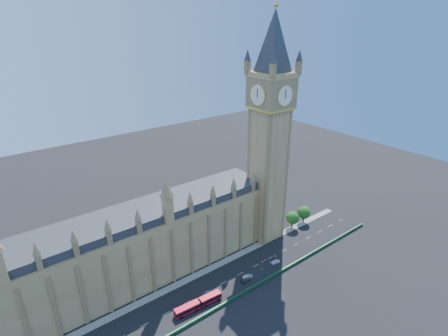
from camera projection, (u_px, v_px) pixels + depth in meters
ground at (215, 287)px, 127.05m from camera, size 400.00×400.00×0.00m
palace_westminster at (121, 252)px, 123.65m from camera, size 120.00×20.00×28.00m
elizabeth_tower at (270, 117)px, 137.49m from camera, size 20.59×20.59×105.00m
bridge_parapet at (230, 300)px, 120.25m from camera, size 160.00×0.60×1.20m
kerb_north at (200, 273)px, 133.95m from camera, size 160.00×3.00×0.16m
tree_east_near at (293, 217)px, 161.62m from camera, size 6.00×6.00×8.50m
tree_east_far at (304, 212)px, 166.12m from camera, size 6.00×6.00×8.50m
red_bus at (198, 304)px, 117.49m from camera, size 17.39×3.80×2.93m
car_grey at (246, 280)px, 129.80m from camera, size 4.18×1.98×1.38m
car_silver at (248, 276)px, 131.48m from camera, size 4.15×1.92×1.32m
car_white at (275, 262)px, 139.57m from camera, size 4.34×2.12×1.22m
cone_a at (262, 262)px, 140.09m from camera, size 0.48×0.48×0.67m
cone_b at (262, 269)px, 135.91m from camera, size 0.46×0.46×0.63m
cone_c at (265, 260)px, 141.08m from camera, size 0.44×0.44×0.69m
cone_d at (275, 256)px, 143.53m from camera, size 0.61×0.61×0.77m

